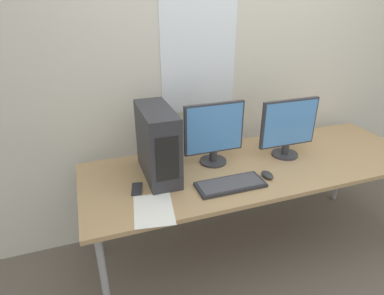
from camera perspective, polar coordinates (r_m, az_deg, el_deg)
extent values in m
plane|color=#665B51|center=(2.45, 15.11, -22.88)|extent=(14.00, 14.00, 0.00)
cube|color=beige|center=(2.50, 6.53, 15.04)|extent=(8.00, 0.06, 2.70)
cube|color=white|center=(2.34, 1.29, 21.59)|extent=(0.56, 0.01, 1.28)
cube|color=tan|center=(2.26, 11.59, -3.10)|extent=(2.37, 0.81, 0.03)
cylinder|color=#99999E|center=(1.97, -15.23, -22.36)|extent=(0.04, 0.04, 0.72)
cylinder|color=#99999E|center=(2.47, -16.72, -11.34)|extent=(0.04, 0.04, 0.72)
cylinder|color=#99999E|center=(3.29, 24.94, -2.99)|extent=(0.04, 0.04, 0.72)
cube|color=#2D2D33|center=(1.99, -6.15, 0.80)|extent=(0.19, 0.46, 0.44)
cube|color=black|center=(1.78, -4.37, -2.12)|extent=(0.13, 0.00, 0.27)
cylinder|color=#333338|center=(2.22, 3.76, -2.41)|extent=(0.19, 0.19, 0.02)
cylinder|color=#333338|center=(2.20, 3.79, -1.34)|extent=(0.05, 0.05, 0.08)
cube|color=#333338|center=(2.12, 3.94, 3.46)|extent=(0.41, 0.03, 0.34)
cube|color=#4C8CD8|center=(2.11, 4.11, 3.30)|extent=(0.39, 0.00, 0.32)
cylinder|color=#333338|center=(2.41, 16.13, -1.14)|extent=(0.19, 0.19, 0.02)
cylinder|color=#333338|center=(2.39, 16.26, -0.14)|extent=(0.05, 0.05, 0.08)
cube|color=#333338|center=(2.31, 16.84, 4.20)|extent=(0.42, 0.03, 0.34)
cube|color=#4C8CD8|center=(2.30, 17.07, 4.07)|extent=(0.40, 0.00, 0.31)
cube|color=#28282D|center=(1.96, 6.85, -6.58)|extent=(0.42, 0.17, 0.02)
cube|color=#47474C|center=(1.96, 6.87, -6.29)|extent=(0.38, 0.15, 0.00)
ellipsoid|color=#2D2D2D|center=(2.09, 13.22, -4.75)|extent=(0.06, 0.10, 0.03)
cube|color=#232328|center=(1.95, -9.77, -7.28)|extent=(0.09, 0.14, 0.01)
cube|color=white|center=(1.77, -6.84, -10.92)|extent=(0.25, 0.33, 0.00)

